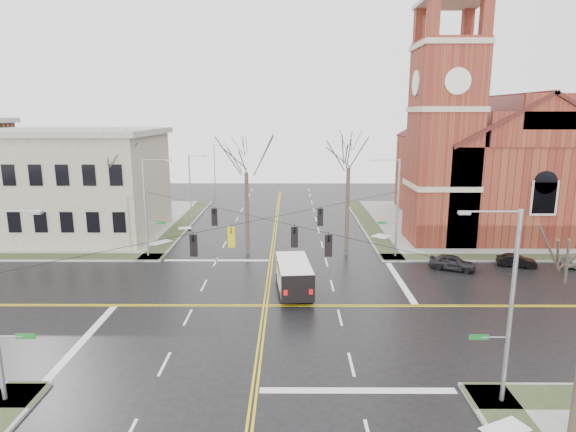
{
  "coord_description": "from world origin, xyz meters",
  "views": [
    {
      "loc": [
        1.72,
        -31.46,
        13.12
      ],
      "look_at": [
        1.55,
        6.0,
        5.11
      ],
      "focal_mm": 30.0,
      "sensor_mm": 36.0,
      "label": 1
    }
  ],
  "objects_px": {
    "signal_pole_ne": "(396,205)",
    "tree_nw_near": "(246,167)",
    "cargo_van": "(293,273)",
    "parked_car_a": "(452,262)",
    "church": "(488,155)",
    "tree_ne": "(349,162)",
    "parked_car_b": "(516,261)",
    "streetlight_north_b": "(215,167)",
    "signal_pole_nw": "(147,205)",
    "tree_nw_far": "(117,159)",
    "signal_pole_se": "(508,303)",
    "streetlight_north_a": "(191,184)"
  },
  "relations": [
    {
      "from": "signal_pole_nw",
      "to": "parked_car_a",
      "type": "relative_size",
      "value": 2.34
    },
    {
      "from": "signal_pole_se",
      "to": "tree_ne",
      "type": "xyz_separation_m",
      "value": [
        -4.23,
        24.27,
        3.81
      ]
    },
    {
      "from": "church",
      "to": "signal_pole_ne",
      "type": "relative_size",
      "value": 3.06
    },
    {
      "from": "parked_car_b",
      "to": "signal_pole_se",
      "type": "bearing_deg",
      "value": 169.34
    },
    {
      "from": "cargo_van",
      "to": "tree_ne",
      "type": "bearing_deg",
      "value": 57.12
    },
    {
      "from": "signal_pole_ne",
      "to": "tree_nw_near",
      "type": "relative_size",
      "value": 0.79
    },
    {
      "from": "streetlight_north_a",
      "to": "tree_ne",
      "type": "xyz_separation_m",
      "value": [
        17.75,
        -15.23,
        4.29
      ]
    },
    {
      "from": "parked_car_b",
      "to": "tree_ne",
      "type": "height_order",
      "value": "tree_ne"
    },
    {
      "from": "signal_pole_ne",
      "to": "signal_pole_se",
      "type": "relative_size",
      "value": 1.0
    },
    {
      "from": "streetlight_north_a",
      "to": "streetlight_north_b",
      "type": "bearing_deg",
      "value": 90.0
    },
    {
      "from": "cargo_van",
      "to": "parked_car_a",
      "type": "height_order",
      "value": "cargo_van"
    },
    {
      "from": "signal_pole_se",
      "to": "cargo_van",
      "type": "relative_size",
      "value": 1.44
    },
    {
      "from": "signal_pole_nw",
      "to": "streetlight_north_b",
      "type": "distance_m",
      "value": 36.51
    },
    {
      "from": "streetlight_north_a",
      "to": "tree_ne",
      "type": "height_order",
      "value": "tree_ne"
    },
    {
      "from": "streetlight_north_b",
      "to": "tree_ne",
      "type": "relative_size",
      "value": 0.66
    },
    {
      "from": "church",
      "to": "tree_ne",
      "type": "bearing_deg",
      "value": -145.79
    },
    {
      "from": "parked_car_a",
      "to": "tree_nw_far",
      "type": "height_order",
      "value": "tree_nw_far"
    },
    {
      "from": "signal_pole_nw",
      "to": "parked_car_b",
      "type": "distance_m",
      "value": 33.23
    },
    {
      "from": "tree_nw_near",
      "to": "tree_ne",
      "type": "bearing_deg",
      "value": -1.69
    },
    {
      "from": "streetlight_north_b",
      "to": "streetlight_north_a",
      "type": "bearing_deg",
      "value": -90.0
    },
    {
      "from": "signal_pole_ne",
      "to": "signal_pole_nw",
      "type": "relative_size",
      "value": 1.0
    },
    {
      "from": "signal_pole_ne",
      "to": "parked_car_b",
      "type": "bearing_deg",
      "value": -14.75
    },
    {
      "from": "signal_pole_se",
      "to": "tree_nw_near",
      "type": "distance_m",
      "value": 28.29
    },
    {
      "from": "signal_pole_se",
      "to": "streetlight_north_b",
      "type": "relative_size",
      "value": 1.12
    },
    {
      "from": "tree_nw_far",
      "to": "signal_pole_nw",
      "type": "bearing_deg",
      "value": -38.77
    },
    {
      "from": "signal_pole_ne",
      "to": "tree_nw_far",
      "type": "relative_size",
      "value": 0.73
    },
    {
      "from": "cargo_van",
      "to": "tree_nw_near",
      "type": "height_order",
      "value": "tree_nw_near"
    },
    {
      "from": "cargo_van",
      "to": "parked_car_a",
      "type": "xyz_separation_m",
      "value": [
        13.64,
        5.02,
        -0.71
      ]
    },
    {
      "from": "signal_pole_ne",
      "to": "streetlight_north_b",
      "type": "relative_size",
      "value": 1.12
    },
    {
      "from": "signal_pole_ne",
      "to": "parked_car_b",
      "type": "relative_size",
      "value": 2.78
    },
    {
      "from": "church",
      "to": "parked_car_b",
      "type": "relative_size",
      "value": 8.5
    },
    {
      "from": "signal_pole_nw",
      "to": "signal_pole_se",
      "type": "distance_m",
      "value": 32.28
    },
    {
      "from": "cargo_van",
      "to": "tree_ne",
      "type": "xyz_separation_m",
      "value": [
        5.12,
        9.85,
        7.4
      ]
    },
    {
      "from": "tree_nw_near",
      "to": "signal_pole_nw",
      "type": "bearing_deg",
      "value": -170.2
    },
    {
      "from": "streetlight_north_a",
      "to": "signal_pole_ne",
      "type": "bearing_deg",
      "value": -36.9
    },
    {
      "from": "streetlight_north_a",
      "to": "parked_car_a",
      "type": "distance_m",
      "value": 33.28
    },
    {
      "from": "streetlight_north_b",
      "to": "church",
      "type": "bearing_deg",
      "value": -33.25
    },
    {
      "from": "signal_pole_ne",
      "to": "tree_nw_far",
      "type": "height_order",
      "value": "tree_nw_far"
    },
    {
      "from": "tree_nw_far",
      "to": "signal_pole_se",
      "type": "bearing_deg",
      "value": -44.64
    },
    {
      "from": "signal_pole_nw",
      "to": "parked_car_b",
      "type": "xyz_separation_m",
      "value": [
        32.82,
        -2.68,
        -4.42
      ]
    },
    {
      "from": "tree_nw_far",
      "to": "tree_nw_near",
      "type": "distance_m",
      "value": 12.51
    },
    {
      "from": "tree_ne",
      "to": "parked_car_a",
      "type": "bearing_deg",
      "value": -29.56
    },
    {
      "from": "parked_car_a",
      "to": "tree_nw_near",
      "type": "distance_m",
      "value": 20.17
    },
    {
      "from": "signal_pole_se",
      "to": "tree_nw_near",
      "type": "xyz_separation_m",
      "value": [
        -13.68,
        24.55,
        3.29
      ]
    },
    {
      "from": "signal_pole_ne",
      "to": "signal_pole_nw",
      "type": "height_order",
      "value": "same"
    },
    {
      "from": "cargo_van",
      "to": "tree_nw_far",
      "type": "distance_m",
      "value": 21.6
    },
    {
      "from": "streetlight_north_b",
      "to": "tree_nw_far",
      "type": "relative_size",
      "value": 0.65
    },
    {
      "from": "parked_car_b",
      "to": "streetlight_north_b",
      "type": "bearing_deg",
      "value": 55.32
    },
    {
      "from": "church",
      "to": "tree_nw_near",
      "type": "height_order",
      "value": "church"
    },
    {
      "from": "church",
      "to": "signal_pole_ne",
      "type": "xyz_separation_m",
      "value": [
        -13.44,
        -13.28,
        -3.48
      ]
    }
  ]
}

